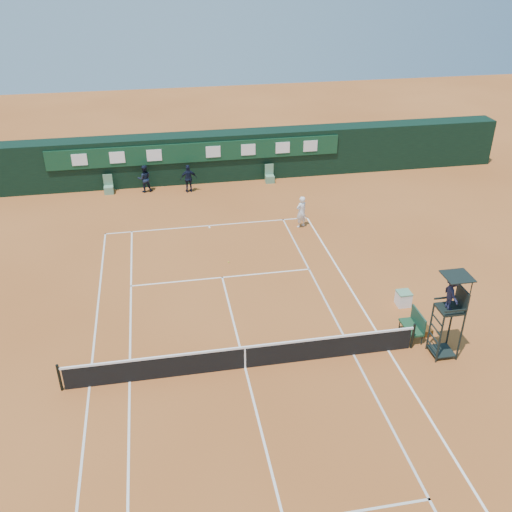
{
  "coord_description": "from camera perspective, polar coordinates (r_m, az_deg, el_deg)",
  "views": [
    {
      "loc": [
        -2.52,
        -15.86,
        13.62
      ],
      "look_at": [
        1.51,
        6.0,
        1.2
      ],
      "focal_mm": 40.0,
      "sensor_mm": 36.0,
      "label": 1
    }
  ],
  "objects": [
    {
      "name": "ball_kid_left",
      "position": [
        35.58,
        -11.09,
        7.61
      ],
      "size": [
        0.89,
        0.73,
        1.7
      ],
      "primitive_type": "imported",
      "rotation": [
        0.0,
        0.0,
        3.26
      ],
      "color": "black",
      "rests_on": "ground"
    },
    {
      "name": "court_lines",
      "position": [
        21.05,
        -1.1,
        -11.1
      ],
      "size": [
        11.05,
        23.85,
        0.01
      ],
      "color": "silver",
      "rests_on": "ground"
    },
    {
      "name": "player_bench",
      "position": [
        22.99,
        15.56,
        -6.55
      ],
      "size": [
        0.56,
        1.2,
        1.1
      ],
      "color": "#1A4227",
      "rests_on": "ground"
    },
    {
      "name": "ground",
      "position": [
        21.05,
        -1.1,
        -11.11
      ],
      "size": [
        90.0,
        90.0,
        0.0
      ],
      "primitive_type": "plane",
      "color": "#B8612B",
      "rests_on": "ground"
    },
    {
      "name": "umpire_chair",
      "position": [
        21.35,
        18.96,
        -4.1
      ],
      "size": [
        0.96,
        0.95,
        3.42
      ],
      "color": "black",
      "rests_on": "ground"
    },
    {
      "name": "tennis_net",
      "position": [
        20.73,
        -1.11,
        -10.04
      ],
      "size": [
        12.9,
        0.1,
        1.1
      ],
      "color": "black",
      "rests_on": "ground"
    },
    {
      "name": "cooler",
      "position": [
        24.9,
        14.52,
        -4.12
      ],
      "size": [
        0.57,
        0.57,
        0.65
      ],
      "color": "white",
      "rests_on": "ground"
    },
    {
      "name": "player",
      "position": [
        30.52,
        4.55,
        4.42
      ],
      "size": [
        0.76,
        0.66,
        1.76
      ],
      "primitive_type": "imported",
      "rotation": [
        0.0,
        0.0,
        3.58
      ],
      "color": "white",
      "rests_on": "ground"
    },
    {
      "name": "ball_kid_right",
      "position": [
        35.14,
        -6.75,
        7.7
      ],
      "size": [
        1.04,
        0.52,
        1.72
      ],
      "primitive_type": "imported",
      "rotation": [
        0.0,
        0.0,
        3.24
      ],
      "color": "black",
      "rests_on": "ground"
    },
    {
      "name": "tennis_ball",
      "position": [
        27.35,
        -2.76,
        -0.63
      ],
      "size": [
        0.07,
        0.07,
        0.07
      ],
      "primitive_type": "sphere",
      "color": "gold",
      "rests_on": "ground"
    },
    {
      "name": "back_wall",
      "position": [
        36.74,
        -6.0,
        9.79
      ],
      "size": [
        40.0,
        1.65,
        3.0
      ],
      "color": "black",
      "rests_on": "ground"
    },
    {
      "name": "tennis_bag",
      "position": [
        23.62,
        16.48,
        -7.0
      ],
      "size": [
        0.41,
        0.77,
        0.28
      ],
      "primitive_type": "cube",
      "rotation": [
        0.0,
        0.0,
        0.11
      ],
      "color": "black",
      "rests_on": "ground"
    },
    {
      "name": "linesman_chair_left",
      "position": [
        36.02,
        -14.51,
        6.57
      ],
      "size": [
        0.55,
        0.5,
        1.15
      ],
      "color": "#5F9270",
      "rests_on": "ground"
    },
    {
      "name": "linesman_chair_right",
      "position": [
        36.58,
        1.37,
        7.86
      ],
      "size": [
        0.55,
        0.5,
        1.15
      ],
      "color": "#5F926C",
      "rests_on": "ground"
    }
  ]
}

